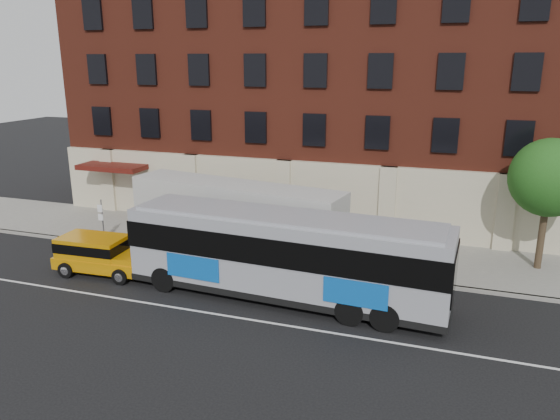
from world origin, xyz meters
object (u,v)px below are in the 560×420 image
(street_tree, at_px, (550,181))
(yellow_suv, at_px, (99,253))
(sign_pole, at_px, (102,219))
(shipping_container, at_px, (235,221))
(city_bus, at_px, (285,253))

(street_tree, relative_size, yellow_suv, 1.31)
(sign_pole, distance_m, shipping_container, 7.60)
(city_bus, distance_m, shipping_container, 5.64)
(street_tree, relative_size, city_bus, 0.46)
(street_tree, bearing_deg, sign_pole, -171.39)
(yellow_suv, bearing_deg, sign_pole, 124.05)
(street_tree, height_order, shipping_container, street_tree)
(yellow_suv, height_order, shipping_container, shipping_container)
(sign_pole, relative_size, shipping_container, 0.22)
(shipping_container, bearing_deg, street_tree, 10.50)
(city_bus, height_order, yellow_suv, city_bus)
(yellow_suv, distance_m, shipping_container, 6.71)
(yellow_suv, bearing_deg, city_bus, 1.01)
(sign_pole, bearing_deg, street_tree, 8.61)
(city_bus, bearing_deg, street_tree, 32.51)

